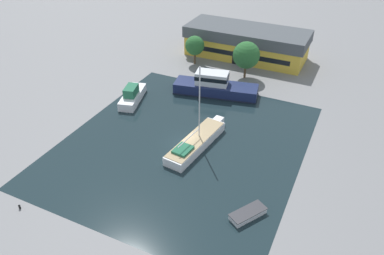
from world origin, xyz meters
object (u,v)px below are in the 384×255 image
quay_tree_by_water (195,46)px  small_dinghy (248,214)px  warehouse_building (246,42)px  parked_car (210,74)px  sailboat_moored (196,142)px  quay_tree_near_building (246,55)px  motor_cruiser (215,86)px  cabin_boat (132,96)px

quay_tree_by_water → small_dinghy: quay_tree_by_water is taller
warehouse_building → parked_car: 12.33m
sailboat_moored → quay_tree_near_building: bearing=99.3°
quay_tree_by_water → small_dinghy: size_ratio=1.26×
motor_cruiser → small_dinghy: size_ratio=3.28×
motor_cruiser → small_dinghy: 26.43m
sailboat_moored → motor_cruiser: (-3.36, 14.15, 0.65)m
quay_tree_near_building → motor_cruiser: (-2.45, -7.76, -2.79)m
parked_car → motor_cruiser: bearing=31.8°
quay_tree_near_building → quay_tree_by_water: 10.50m
quay_tree_by_water → cabin_boat: bearing=-99.1°
quay_tree_near_building → cabin_boat: bearing=-130.3°
warehouse_building → small_dinghy: size_ratio=5.45×
warehouse_building → quay_tree_near_building: (2.87, -8.88, 1.28)m
quay_tree_by_water → sailboat_moored: 26.20m
quay_tree_near_building → sailboat_moored: sailboat_moored is taller
parked_car → sailboat_moored: bearing=19.3°
warehouse_building → motor_cruiser: bearing=-88.8°
sailboat_moored → small_dinghy: size_ratio=2.87×
small_dinghy → quay_tree_by_water: bearing=-24.8°
warehouse_building → motor_cruiser: warehouse_building is taller
warehouse_building → sailboat_moored: sailboat_moored is taller
warehouse_building → quay_tree_by_water: (-7.50, -7.31, 0.68)m
quay_tree_near_building → quay_tree_by_water: (-10.36, 1.57, -0.60)m
warehouse_building → sailboat_moored: 31.09m
parked_car → small_dinghy: bearing=31.4°
warehouse_building → quay_tree_near_building: quay_tree_near_building is taller
quay_tree_by_water → parked_car: quay_tree_by_water is taller
quay_tree_near_building → parked_car: quay_tree_near_building is taller
cabin_boat → sailboat_moored: bearing=-40.1°
quay_tree_by_water → small_dinghy: bearing=-56.7°
quay_tree_by_water → sailboat_moored: size_ratio=0.44×
warehouse_building → parked_car: bearing=-101.4°
sailboat_moored → motor_cruiser: size_ratio=0.87×
quay_tree_near_building → cabin_boat: 20.47m
parked_car → motor_cruiser: size_ratio=0.34×
motor_cruiser → cabin_boat: motor_cruiser is taller
quay_tree_by_water → small_dinghy: (21.17, -32.18, -3.19)m
warehouse_building → small_dinghy: 41.86m
parked_car → small_dinghy: 31.87m
quay_tree_near_building → warehouse_building: bearing=107.9°
motor_cruiser → quay_tree_by_water: bearing=29.0°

